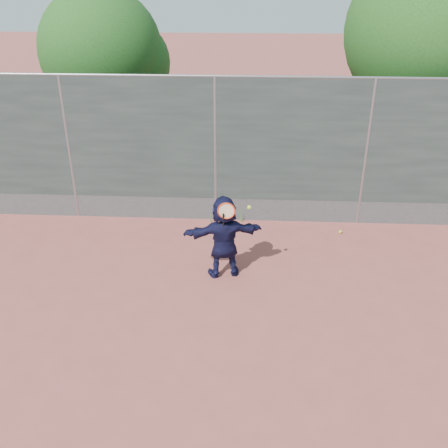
{
  "coord_description": "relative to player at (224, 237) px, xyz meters",
  "views": [
    {
      "loc": [
        0.71,
        -6.09,
        4.75
      ],
      "look_at": [
        0.3,
        1.34,
        0.98
      ],
      "focal_mm": 40.0,
      "sensor_mm": 36.0,
      "label": 1
    }
  ],
  "objects": [
    {
      "name": "fence",
      "position": [
        -0.3,
        2.16,
        0.85
      ],
      "size": [
        20.0,
        0.06,
        3.03
      ],
      "color": "#38423D",
      "rests_on": "ground"
    },
    {
      "name": "weed_clump",
      "position": [
        -0.0,
        2.05,
        -0.6
      ],
      "size": [
        0.68,
        0.07,
        0.3
      ],
      "color": "#387226",
      "rests_on": "ground"
    },
    {
      "name": "swing_action",
      "position": [
        0.08,
        -0.19,
        0.57
      ],
      "size": [
        0.55,
        0.18,
        0.51
      ],
      "color": "red",
      "rests_on": "ground"
    },
    {
      "name": "player",
      "position": [
        0.0,
        0.0,
        0.0
      ],
      "size": [
        1.43,
        0.73,
        1.47
      ],
      "primitive_type": "imported",
      "rotation": [
        0.0,
        0.0,
        3.37
      ],
      "color": "#131435",
      "rests_on": "ground"
    },
    {
      "name": "ground",
      "position": [
        -0.3,
        -1.34,
        -0.74
      ],
      "size": [
        80.0,
        80.0,
        0.0
      ],
      "primitive_type": "plane",
      "color": "#9E4C42",
      "rests_on": "ground"
    },
    {
      "name": "tree_left",
      "position": [
        -3.14,
        5.22,
        2.2
      ],
      "size": [
        3.15,
        3.0,
        4.53
      ],
      "color": "#382314",
      "rests_on": "ground"
    },
    {
      "name": "ball_ground",
      "position": [
        2.28,
        1.65,
        -0.7
      ],
      "size": [
        0.07,
        0.07,
        0.07
      ],
      "primitive_type": "sphere",
      "color": "#B1DA30",
      "rests_on": "ground"
    },
    {
      "name": "tree_right",
      "position": [
        4.39,
        4.42,
        2.75
      ],
      "size": [
        3.78,
        3.6,
        5.39
      ],
      "color": "#382314",
      "rests_on": "ground"
    }
  ]
}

